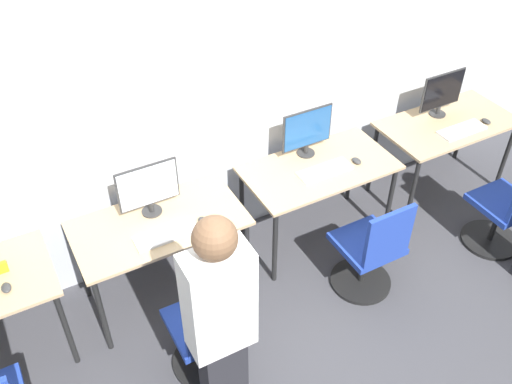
{
  "coord_description": "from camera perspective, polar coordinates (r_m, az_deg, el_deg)",
  "views": [
    {
      "loc": [
        -1.47,
        -2.58,
        3.47
      ],
      "look_at": [
        0.0,
        0.13,
        0.9
      ],
      "focal_mm": 40.0,
      "sensor_mm": 36.0,
      "label": 1
    }
  ],
  "objects": [
    {
      "name": "wall_back",
      "position": [
        4.2,
        -4.27,
        10.24
      ],
      "size": [
        12.0,
        0.05,
        2.8
      ],
      "color": "#B7BCC1",
      "rests_on": "ground_plane"
    },
    {
      "name": "keyboard_left",
      "position": [
        3.94,
        -8.97,
        -4.2
      ],
      "size": [
        0.44,
        0.16,
        0.02
      ],
      "color": "silver",
      "rests_on": "desk_left"
    },
    {
      "name": "mouse_right",
      "position": [
        4.59,
        10.03,
        3.1
      ],
      "size": [
        0.06,
        0.09,
        0.03
      ],
      "color": "#333333",
      "rests_on": "desk_right"
    },
    {
      "name": "keyboard_far_right",
      "position": [
        5.2,
        19.9,
        5.84
      ],
      "size": [
        0.44,
        0.16,
        0.02
      ],
      "color": "silver",
      "rests_on": "desk_far_right"
    },
    {
      "name": "desk_far_right",
      "position": [
        5.33,
        18.5,
        5.88
      ],
      "size": [
        1.2,
        0.65,
        0.75
      ],
      "color": "tan",
      "rests_on": "ground_plane"
    },
    {
      "name": "ground_plane",
      "position": [
        4.56,
        0.79,
        -9.65
      ],
      "size": [
        20.0,
        20.0,
        0.0
      ],
      "primitive_type": "plane",
      "color": "#3D3D42"
    },
    {
      "name": "mouse_left",
      "position": [
        4.0,
        -5.32,
        -2.89
      ],
      "size": [
        0.06,
        0.09,
        0.03
      ],
      "color": "#333333",
      "rests_on": "desk_left"
    },
    {
      "name": "keyboard_right",
      "position": [
        4.46,
        6.9,
        2.12
      ],
      "size": [
        0.44,
        0.16,
        0.02
      ],
      "color": "silver",
      "rests_on": "desk_right"
    },
    {
      "name": "mouse_far_left",
      "position": [
        3.88,
        -23.71,
        -8.76
      ],
      "size": [
        0.06,
        0.09,
        0.03
      ],
      "color": "#333333",
      "rests_on": "desk_far_left"
    },
    {
      "name": "monitor_far_right",
      "position": [
        5.26,
        18.12,
        9.43
      ],
      "size": [
        0.44,
        0.15,
        0.41
      ],
      "color": "#2D2D2D",
      "rests_on": "desk_far_right"
    },
    {
      "name": "office_chair_right",
      "position": [
        4.39,
        11.35,
        -6.09
      ],
      "size": [
        0.48,
        0.48,
        0.9
      ],
      "color": "black",
      "rests_on": "ground_plane"
    },
    {
      "name": "office_chair_left",
      "position": [
        3.84,
        -4.87,
        -14.07
      ],
      "size": [
        0.48,
        0.48,
        0.9
      ],
      "color": "black",
      "rests_on": "ground_plane"
    },
    {
      "name": "desk_left",
      "position": [
        4.11,
        -9.61,
        -3.85
      ],
      "size": [
        1.2,
        0.65,
        0.75
      ],
      "color": "tan",
      "rests_on": "ground_plane"
    },
    {
      "name": "mouse_far_right",
      "position": [
        5.38,
        22.03,
        6.59
      ],
      "size": [
        0.06,
        0.09,
        0.03
      ],
      "color": "#333333",
      "rests_on": "desk_far_right"
    },
    {
      "name": "desk_right",
      "position": [
        4.56,
        6.28,
        1.7
      ],
      "size": [
        1.2,
        0.65,
        0.75
      ],
      "color": "tan",
      "rests_on": "ground_plane"
    },
    {
      "name": "person_left",
      "position": [
        3.17,
        -3.58,
        -13.16
      ],
      "size": [
        0.36,
        0.22,
        1.71
      ],
      "color": "#232328",
      "rests_on": "ground_plane"
    },
    {
      "name": "office_chair_far_right",
      "position": [
        5.06,
        23.71,
        -1.9
      ],
      "size": [
        0.48,
        0.48,
        0.9
      ],
      "color": "black",
      "rests_on": "ground_plane"
    },
    {
      "name": "monitor_right",
      "position": [
        4.52,
        5.15,
        6.13
      ],
      "size": [
        0.44,
        0.15,
        0.41
      ],
      "color": "#2D2D2D",
      "rests_on": "desk_right"
    },
    {
      "name": "monitor_left",
      "position": [
        4.0,
        -10.72,
        0.41
      ],
      "size": [
        0.44,
        0.15,
        0.41
      ],
      "color": "#2D2D2D",
      "rests_on": "desk_left"
    }
  ]
}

